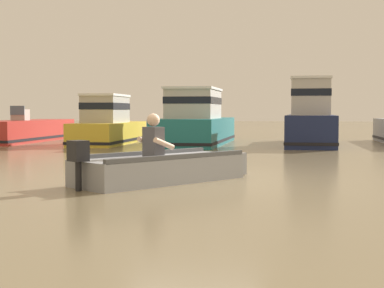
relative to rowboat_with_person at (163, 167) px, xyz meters
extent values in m
plane|color=#7A6B4C|center=(0.44, 0.34, -0.25)|extent=(120.00, 120.00, 0.00)
cube|color=gray|center=(-0.04, -0.06, -0.03)|extent=(2.76, 3.13, 0.44)
cube|color=gray|center=(1.01, 1.32, -0.03)|extent=(0.72, 0.69, 0.42)
cube|color=#4D4E51|center=(-0.45, 0.25, 0.22)|extent=(1.91, 2.46, 0.08)
cube|color=#4D4E51|center=(0.36, -0.37, 0.22)|extent=(1.91, 2.46, 0.08)
cube|color=#A0A2A8|center=(-0.10, -0.13, 0.15)|extent=(0.97, 0.84, 0.06)
cylinder|color=black|center=(-1.05, -1.37, 0.02)|extent=(0.14, 0.14, 0.54)
cube|color=black|center=(-1.05, -1.37, 0.37)|extent=(0.37, 0.36, 0.32)
cube|color=#4C4C51|center=(-0.13, -0.17, 0.45)|extent=(0.40, 0.38, 0.52)
sphere|color=beige|center=(-0.13, -0.17, 0.83)|extent=(0.22, 0.22, 0.22)
cylinder|color=beige|center=(-0.28, 0.00, 0.43)|extent=(0.33, 0.39, 0.23)
cylinder|color=beige|center=(0.07, -0.27, 0.43)|extent=(0.33, 0.39, 0.23)
cube|color=#B72D28|center=(-8.33, 12.40, 0.18)|extent=(1.76, 6.75, 0.86)
cube|color=black|center=(-8.33, 12.40, -0.10)|extent=(1.80, 6.79, 0.10)
cube|color=#B2ADA3|center=(-8.33, 11.90, 0.83)|extent=(0.60, 0.51, 0.44)
cube|color=slate|center=(-8.33, 11.64, 1.01)|extent=(0.59, 0.05, 0.36)
cube|color=gold|center=(-4.47, 11.34, 0.15)|extent=(1.62, 5.38, 0.80)
cube|color=black|center=(-4.47, 11.34, -0.11)|extent=(1.66, 5.42, 0.10)
cube|color=#B2ADA3|center=(-4.46, 10.85, 1.03)|extent=(1.25, 2.26, 0.97)
cube|color=black|center=(-4.46, 10.85, 1.16)|extent=(1.28, 2.29, 0.24)
cube|color=white|center=(-4.46, 10.85, 1.56)|extent=(1.32, 2.38, 0.08)
cube|color=#1E727A|center=(-1.15, 11.52, 0.23)|extent=(2.25, 6.66, 0.96)
cube|color=black|center=(-1.15, 11.52, -0.08)|extent=(2.29, 6.70, 0.10)
cube|color=beige|center=(-1.16, 10.92, 1.22)|extent=(1.70, 2.82, 1.03)
cube|color=black|center=(-1.16, 10.92, 1.35)|extent=(1.73, 2.85, 0.24)
cube|color=white|center=(-1.16, 10.92, 1.78)|extent=(1.78, 2.96, 0.08)
cube|color=#19234C|center=(3.02, 11.69, 0.29)|extent=(1.87, 6.10, 1.09)
cube|color=black|center=(3.02, 11.69, -0.06)|extent=(1.91, 6.14, 0.10)
cube|color=beige|center=(3.00, 11.15, 1.46)|extent=(1.39, 2.58, 1.24)
cube|color=black|center=(3.00, 11.15, 1.61)|extent=(1.42, 2.61, 0.24)
cube|color=white|center=(3.00, 11.15, 2.12)|extent=(1.46, 2.71, 0.08)
camera|label=1|loc=(2.08, -9.84, 0.98)|focal=54.17mm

